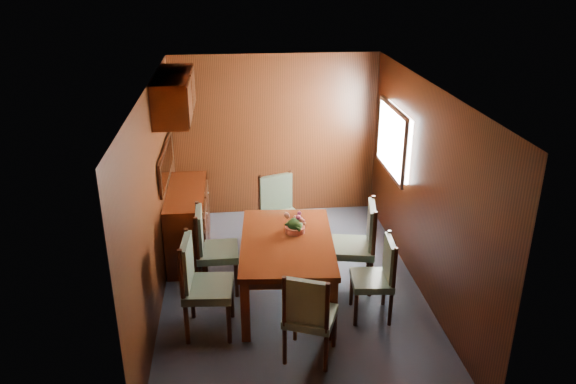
{
  "coord_description": "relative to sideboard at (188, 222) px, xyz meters",
  "views": [
    {
      "loc": [
        -0.63,
        -5.67,
        3.63
      ],
      "look_at": [
        0.0,
        0.46,
        1.05
      ],
      "focal_mm": 35.0,
      "sensor_mm": 36.0,
      "label": 1
    }
  ],
  "objects": [
    {
      "name": "chair_right_far",
      "position": [
        2.04,
        -1.0,
        0.14
      ],
      "size": [
        0.57,
        0.59,
        1.07
      ],
      "rotation": [
        0.0,
        0.0,
        1.38
      ],
      "color": "black",
      "rests_on": "ground"
    },
    {
      "name": "room_shell",
      "position": [
        1.15,
        -0.67,
        1.18
      ],
      "size": [
        3.06,
        4.52,
        2.41
      ],
      "color": "black",
      "rests_on": "ground"
    },
    {
      "name": "ground",
      "position": [
        1.25,
        -1.0,
        -0.45
      ],
      "size": [
        4.5,
        4.5,
        0.0
      ],
      "primitive_type": "plane",
      "color": "#303642",
      "rests_on": "ground"
    },
    {
      "name": "chair_foot",
      "position": [
        1.19,
        -0.03,
        0.14
      ],
      "size": [
        0.64,
        0.63,
        1.05
      ],
      "rotation": [
        0.0,
        0.0,
        3.51
      ],
      "color": "black",
      "rests_on": "ground"
    },
    {
      "name": "chair_left_near",
      "position": [
        0.23,
        -1.69,
        0.15
      ],
      "size": [
        0.53,
        0.55,
        1.08
      ],
      "rotation": [
        0.0,
        0.0,
        -1.64
      ],
      "color": "black",
      "rests_on": "ground"
    },
    {
      "name": "chair_head",
      "position": [
        1.26,
        -2.28,
        0.09
      ],
      "size": [
        0.59,
        0.58,
        0.98
      ],
      "rotation": [
        0.0,
        0.0,
        -0.38
      ],
      "color": "black",
      "rests_on": "ground"
    },
    {
      "name": "sideboard",
      "position": [
        0.0,
        0.0,
        0.0
      ],
      "size": [
        0.48,
        1.4,
        0.9
      ],
      "primitive_type": "cube",
      "color": "#381407",
      "rests_on": "ground"
    },
    {
      "name": "dining_table",
      "position": [
        1.17,
        -1.2,
        0.2
      ],
      "size": [
        1.13,
        1.68,
        0.76
      ],
      "rotation": [
        0.0,
        0.0,
        -0.07
      ],
      "color": "#381407",
      "rests_on": "ground"
    },
    {
      "name": "chair_left_far",
      "position": [
        0.31,
        -0.89,
        0.12
      ],
      "size": [
        0.48,
        0.5,
        1.03
      ],
      "rotation": [
        0.0,
        0.0,
        -1.56
      ],
      "color": "black",
      "rests_on": "ground"
    },
    {
      "name": "flower_centerpiece",
      "position": [
        1.28,
        -1.02,
        0.42
      ],
      "size": [
        0.24,
        0.24,
        0.24
      ],
      "color": "#CB593E",
      "rests_on": "dining_table"
    },
    {
      "name": "chair_right_near",
      "position": [
        2.11,
        -1.61,
        0.07
      ],
      "size": [
        0.46,
        0.48,
        0.93
      ],
      "rotation": [
        0.0,
        0.0,
        1.48
      ],
      "color": "black",
      "rests_on": "ground"
    }
  ]
}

